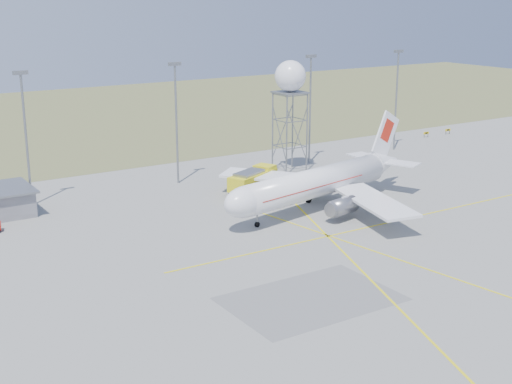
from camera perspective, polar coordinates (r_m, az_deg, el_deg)
grass_strip at (r=193.68m, az=-13.51°, el=5.84°), size 400.00×120.00×0.03m
mast_a at (r=111.76m, az=-17.98°, el=4.92°), size 2.20×0.50×20.50m
mast_b at (r=120.43m, az=-6.41°, el=6.29°), size 2.20×0.50×20.50m
mast_c at (r=135.06m, az=4.36°, el=7.34°), size 2.20×0.50×20.50m
mast_d at (r=149.26m, az=11.19°, el=7.88°), size 2.20×0.50×20.50m
taxi_sign_near at (r=166.11m, az=13.46°, el=4.59°), size 1.60×0.17×1.20m
taxi_sign_far at (r=171.17m, az=15.10°, el=4.79°), size 1.60×0.17×1.20m
airliner_main at (r=106.79m, az=4.94°, el=0.73°), size 38.37×36.74×13.11m
radar_tower at (r=128.12m, az=2.73°, el=6.56°), size 5.55×5.55×20.08m
fire_truck at (r=115.67m, az=-0.17°, el=0.86°), size 10.41×7.07×3.97m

